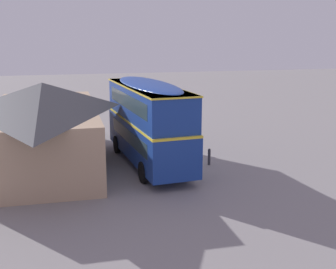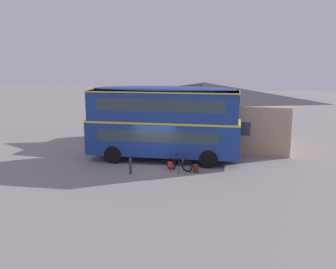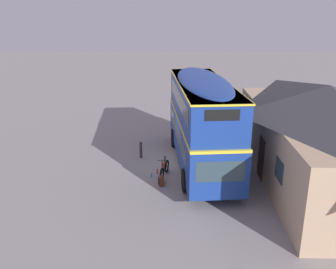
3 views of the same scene
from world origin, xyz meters
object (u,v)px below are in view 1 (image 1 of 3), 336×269
water_bottle_blue_sports (184,152)px  kerb_bollard (209,156)px  double_decker_bus (148,119)px  water_bottle_red_squeeze (182,154)px  backpack_on_ground (172,147)px  touring_bicycle (175,149)px

water_bottle_blue_sports → kerb_bollard: 2.76m
double_decker_bus → kerb_bollard: (-1.01, -3.33, -2.14)m
double_decker_bus → water_bottle_red_squeeze: 3.61m
water_bottle_blue_sports → backpack_on_ground: bearing=30.4°
water_bottle_blue_sports → kerb_bollard: bearing=-164.2°
double_decker_bus → touring_bicycle: (1.45, -1.94, -2.27)m
double_decker_bus → backpack_on_ground: 4.03m
touring_bicycle → water_bottle_blue_sports: touring_bicycle is taller
double_decker_bus → kerb_bollard: 4.09m
backpack_on_ground → double_decker_bus: bearing=140.7°
double_decker_bus → water_bottle_red_squeeze: (1.15, -2.31, -2.52)m
backpack_on_ground → kerb_bollard: bearing=-160.2°
touring_bicycle → backpack_on_ground: (1.07, -0.12, -0.11)m
touring_bicycle → backpack_on_ground: size_ratio=3.36×
double_decker_bus → backpack_on_ground: size_ratio=19.44×
double_decker_bus → kerb_bollard: bearing=-106.9°
touring_bicycle → backpack_on_ground: bearing=-6.4°
touring_bicycle → water_bottle_blue_sports: (0.17, -0.64, -0.27)m
touring_bicycle → kerb_bollard: 2.83m
kerb_bollard → water_bottle_red_squeeze: bearing=25.2°
double_decker_bus → water_bottle_blue_sports: double_decker_bus is taller
kerb_bollard → double_decker_bus: bearing=73.1°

